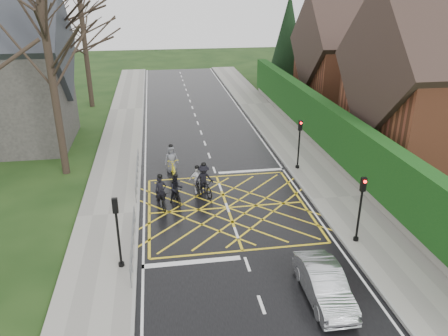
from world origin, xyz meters
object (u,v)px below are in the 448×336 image
object	(u,v)px
cyclist_back	(176,192)
cyclist_lead	(172,163)
cyclist_front	(197,183)
cyclist_rear	(161,196)
cyclist_mid	(204,182)
car	(324,284)

from	to	relation	value
cyclist_back	cyclist_lead	xyz separation A→B (m)	(-0.06, 4.09, 0.01)
cyclist_back	cyclist_front	distance (m)	1.53
cyclist_rear	cyclist_mid	world-z (taller)	cyclist_mid
cyclist_back	cyclist_front	xyz separation A→B (m)	(1.21, 0.94, -0.01)
cyclist_front	car	distance (m)	10.16
cyclist_front	cyclist_lead	bearing A→B (deg)	108.70
cyclist_mid	car	world-z (taller)	cyclist_mid
cyclist_back	cyclist_front	bearing A→B (deg)	24.54
cyclist_mid	car	size ratio (longest dim) A/B	0.54
cyclist_front	cyclist_back	bearing A→B (deg)	-145.21
cyclist_mid	cyclist_back	bearing A→B (deg)	-173.52
cyclist_back	cyclist_front	world-z (taller)	cyclist_front
cyclist_back	cyclist_front	size ratio (longest dim) A/B	1.01
cyclist_mid	cyclist_front	size ratio (longest dim) A/B	1.21
cyclist_back	cyclist_rear	bearing A→B (deg)	-169.84
cyclist_mid	cyclist_lead	size ratio (longest dim) A/B	1.04
cyclist_mid	car	xyz separation A→B (m)	(3.33, -9.31, -0.06)
cyclist_front	cyclist_lead	distance (m)	3.39
cyclist_lead	car	bearing A→B (deg)	-77.62
cyclist_back	cyclist_mid	bearing A→B (deg)	13.27
cyclist_rear	cyclist_mid	size ratio (longest dim) A/B	0.98
cyclist_rear	car	bearing A→B (deg)	-68.20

